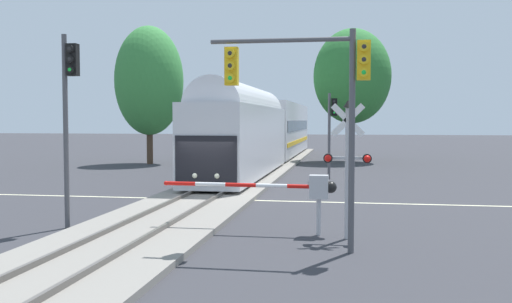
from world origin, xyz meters
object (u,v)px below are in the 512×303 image
(commuter_train, at_px, (267,129))
(elm_centre_background, at_px, (352,76))
(traffic_signal_near_right, at_px, (312,86))
(crossing_gate_near, at_px, (301,189))
(crossing_signal_mast, at_px, (347,155))
(traffic_signal_far_side, at_px, (332,122))
(traffic_signal_median, at_px, (69,99))
(oak_behind_train, at_px, (149,81))

(commuter_train, height_order, elm_centre_background, elm_centre_background)
(commuter_train, bearing_deg, elm_centre_background, 37.62)
(traffic_signal_near_right, bearing_deg, crossing_gate_near, 101.98)
(crossing_gate_near, xyz_separation_m, elm_centre_background, (1.58, 30.31, 5.61))
(crossing_signal_mast, bearing_deg, crossing_gate_near, 162.29)
(traffic_signal_far_side, height_order, elm_centre_background, elm_centre_background)
(commuter_train, xyz_separation_m, elm_centre_background, (6.33, 4.88, 4.22))
(traffic_signal_far_side, relative_size, traffic_signal_near_right, 0.87)
(elm_centre_background, bearing_deg, traffic_signal_near_right, -91.98)
(commuter_train, distance_m, elm_centre_background, 9.03)
(crossing_signal_mast, xyz_separation_m, traffic_signal_far_side, (-0.97, 16.46, 0.89))
(commuter_train, relative_size, elm_centre_background, 3.65)
(crossing_signal_mast, height_order, elm_centre_background, elm_centre_background)
(crossing_gate_near, height_order, traffic_signal_median, traffic_signal_median)
(crossing_gate_near, xyz_separation_m, traffic_signal_far_side, (0.40, 16.03, 1.95))
(crossing_gate_near, bearing_deg, oak_behind_train, 118.86)
(traffic_signal_far_side, bearing_deg, crossing_gate_near, -91.43)
(crossing_gate_near, bearing_deg, elm_centre_background, 87.02)
(traffic_signal_median, xyz_separation_m, oak_behind_train, (-6.69, 25.58, 2.39))
(traffic_signal_near_right, distance_m, oak_behind_train, 31.14)
(crossing_gate_near, distance_m, traffic_signal_near_right, 3.67)
(traffic_signal_far_side, distance_m, oak_behind_train, 17.42)
(crossing_gate_near, distance_m, traffic_signal_far_side, 16.15)
(traffic_signal_far_side, bearing_deg, commuter_train, 118.69)
(crossing_signal_mast, height_order, traffic_signal_median, traffic_signal_median)
(crossing_gate_near, distance_m, elm_centre_background, 30.86)
(crossing_gate_near, height_order, oak_behind_train, oak_behind_train)
(traffic_signal_median, bearing_deg, traffic_signal_near_right, -14.03)
(crossing_signal_mast, distance_m, traffic_signal_median, 8.81)
(commuter_train, relative_size, traffic_signal_far_side, 7.97)
(commuter_train, xyz_separation_m, traffic_signal_near_right, (5.20, -27.59, 1.53))
(crossing_gate_near, xyz_separation_m, crossing_signal_mast, (1.37, -0.44, 1.06))
(crossing_signal_mast, xyz_separation_m, traffic_signal_median, (-8.65, 0.22, 1.63))
(crossing_signal_mast, bearing_deg, traffic_signal_near_right, -117.90)
(crossing_signal_mast, xyz_separation_m, oak_behind_train, (-15.34, 25.79, 4.02))
(commuter_train, bearing_deg, traffic_signal_median, -95.65)
(traffic_signal_near_right, xyz_separation_m, elm_centre_background, (1.12, 32.46, 2.68))
(oak_behind_train, bearing_deg, crossing_gate_near, -61.14)
(traffic_signal_far_side, bearing_deg, traffic_signal_near_right, -89.82)
(traffic_signal_median, height_order, elm_centre_background, elm_centre_background)
(commuter_train, relative_size, crossing_gate_near, 7.44)
(traffic_signal_median, bearing_deg, commuter_train, 84.35)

